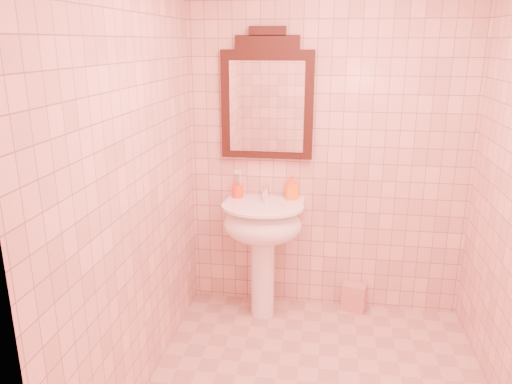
% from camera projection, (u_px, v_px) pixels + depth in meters
% --- Properties ---
extents(back_wall, '(2.00, 0.02, 2.50)m').
position_uv_depth(back_wall, '(328.00, 146.00, 3.54)').
color(back_wall, beige).
rests_on(back_wall, floor).
extents(pedestal_sink, '(0.58, 0.58, 0.86)m').
position_uv_depth(pedestal_sink, '(263.00, 232.00, 3.55)').
color(pedestal_sink, white).
rests_on(pedestal_sink, floor).
extents(faucet, '(0.04, 0.16, 0.11)m').
position_uv_depth(faucet, '(265.00, 191.00, 3.61)').
color(faucet, white).
rests_on(faucet, pedestal_sink).
extents(mirror, '(0.65, 0.06, 0.90)m').
position_uv_depth(mirror, '(267.00, 99.00, 3.48)').
color(mirror, black).
rests_on(mirror, back_wall).
extents(toothbrush_cup, '(0.08, 0.08, 0.18)m').
position_uv_depth(toothbrush_cup, '(238.00, 191.00, 3.64)').
color(toothbrush_cup, '#FF3E15').
rests_on(toothbrush_cup, pedestal_sink).
extents(soap_dispenser, '(0.10, 0.11, 0.18)m').
position_uv_depth(soap_dispenser, '(291.00, 187.00, 3.60)').
color(soap_dispenser, orange).
rests_on(soap_dispenser, pedestal_sink).
extents(towel, '(0.20, 0.16, 0.21)m').
position_uv_depth(towel, '(354.00, 297.00, 3.78)').
color(towel, '#DAA680').
rests_on(towel, floor).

